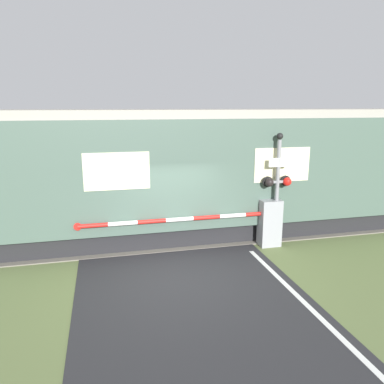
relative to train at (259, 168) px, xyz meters
The scene contains 5 objects.
ground_plane 4.91m from the train, 136.37° to the right, with size 80.00×80.00×0.00m, color #5B6B3D.
track_bed 3.80m from the train, behind, with size 36.00×3.20×0.13m.
train is the anchor object (origin of this frame).
crossing_barrier 2.26m from the train, 113.90° to the right, with size 5.71×0.44×1.36m.
signal_post 1.84m from the train, 96.93° to the right, with size 0.84×0.26×3.26m.
Camera 1 is at (-1.70, -8.12, 3.99)m, focal length 35.00 mm.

